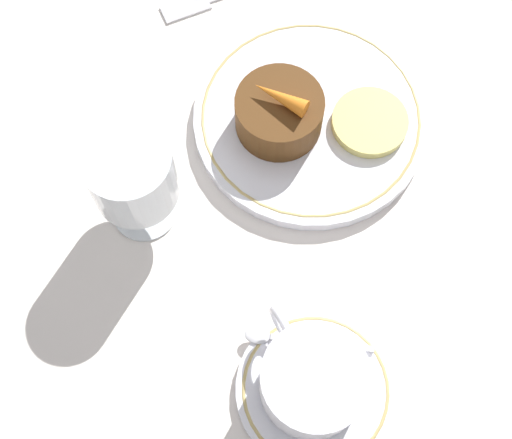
# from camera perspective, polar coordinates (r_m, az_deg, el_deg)

# --- Properties ---
(ground_plane) EXTENTS (3.00, 3.00, 0.00)m
(ground_plane) POSITION_cam_1_polar(r_m,az_deg,el_deg) (0.69, 2.97, 6.41)
(ground_plane) COLOR white
(dinner_plate) EXTENTS (0.23, 0.23, 0.01)m
(dinner_plate) POSITION_cam_1_polar(r_m,az_deg,el_deg) (0.69, 4.37, 8.04)
(dinner_plate) COLOR white
(dinner_plate) RESTS_ON ground_plane
(saucer) EXTENTS (0.13, 0.13, 0.01)m
(saucer) POSITION_cam_1_polar(r_m,az_deg,el_deg) (0.61, 4.75, -13.41)
(saucer) COLOR white
(saucer) RESTS_ON ground_plane
(coffee_cup) EXTENTS (0.11, 0.08, 0.06)m
(coffee_cup) POSITION_cam_1_polar(r_m,az_deg,el_deg) (0.58, 4.58, -12.76)
(coffee_cup) COLOR white
(coffee_cup) RESTS_ON saucer
(spoon) EXTENTS (0.07, 0.10, 0.00)m
(spoon) POSITION_cam_1_polar(r_m,az_deg,el_deg) (0.61, 3.05, -9.58)
(spoon) COLOR silver
(spoon) RESTS_ON saucer
(wine_glass) EXTENTS (0.07, 0.07, 0.11)m
(wine_glass) POSITION_cam_1_polar(r_m,az_deg,el_deg) (0.60, -9.79, 3.18)
(wine_glass) COLOR silver
(wine_glass) RESTS_ON ground_plane
(dessert_cake) EXTENTS (0.08, 0.08, 0.04)m
(dessert_cake) POSITION_cam_1_polar(r_m,az_deg,el_deg) (0.66, 1.86, 8.50)
(dessert_cake) COLOR #563314
(dessert_cake) RESTS_ON dinner_plate
(carrot_garnish) EXTENTS (0.05, 0.04, 0.02)m
(carrot_garnish) POSITION_cam_1_polar(r_m,az_deg,el_deg) (0.64, 1.94, 9.77)
(carrot_garnish) COLOR orange
(carrot_garnish) RESTS_ON dessert_cake
(pineapple_slice) EXTENTS (0.07, 0.07, 0.01)m
(pineapple_slice) POSITION_cam_1_polar(r_m,az_deg,el_deg) (0.69, 9.09, 7.69)
(pineapple_slice) COLOR #EFE075
(pineapple_slice) RESTS_ON dinner_plate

